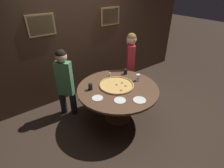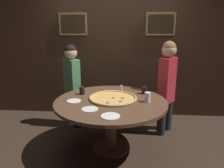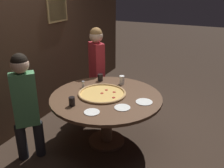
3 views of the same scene
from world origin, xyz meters
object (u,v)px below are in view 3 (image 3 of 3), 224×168
at_px(condiment_shaker, 83,84).
at_px(dining_table, 106,105).
at_px(drink_cup_near_left, 100,77).
at_px(diner_side_left, 97,65).
at_px(giant_pizza, 102,93).
at_px(white_plate_left_side, 144,102).
at_px(white_plate_beside_cup, 122,108).
at_px(drink_cup_front_edge, 72,101).
at_px(diner_far_left, 25,102).
at_px(white_plate_near_front, 92,112).
at_px(drink_cup_centre_back, 122,80).

bearing_deg(condiment_shaker, dining_table, -106.41).
height_order(drink_cup_near_left, diner_side_left, diner_side_left).
relative_size(giant_pizza, white_plate_left_side, 3.06).
distance_m(dining_table, diner_side_left, 1.07).
relative_size(giant_pizza, white_plate_beside_cup, 3.31).
bearing_deg(drink_cup_front_edge, dining_table, -29.71).
distance_m(drink_cup_front_edge, white_plate_left_side, 0.92).
xyz_separation_m(white_plate_left_side, diner_far_left, (-0.76, 1.29, 0.06)).
relative_size(dining_table, drink_cup_front_edge, 13.17).
height_order(white_plate_near_front, white_plate_left_side, same).
xyz_separation_m(drink_cup_front_edge, white_plate_beside_cup, (0.21, -0.59, -0.05)).
height_order(dining_table, white_plate_near_front, white_plate_near_front).
xyz_separation_m(drink_cup_near_left, diner_side_left, (0.37, 0.27, 0.06)).
height_order(condiment_shaker, diner_far_left, diner_far_left).
bearing_deg(drink_cup_near_left, diner_far_left, 161.03).
bearing_deg(drink_cup_front_edge, diner_side_left, 15.37).
height_order(giant_pizza, diner_side_left, diner_side_left).
height_order(white_plate_beside_cup, diner_far_left, diner_far_left).
distance_m(drink_cup_front_edge, diner_side_left, 1.34).
height_order(giant_pizza, white_plate_left_side, giant_pizza).
xyz_separation_m(drink_cup_centre_back, drink_cup_front_edge, (-0.93, 0.27, -0.01)).
bearing_deg(giant_pizza, white_plate_near_front, -165.51).
bearing_deg(diner_side_left, condiment_shaker, -41.29).
bearing_deg(diner_side_left, giant_pizza, -21.38).
bearing_deg(dining_table, condiment_shaker, 73.59).
bearing_deg(drink_cup_front_edge, white_plate_near_front, -99.07).
relative_size(drink_cup_front_edge, condiment_shaker, 1.19).
height_order(giant_pizza, drink_cup_front_edge, drink_cup_front_edge).
bearing_deg(diner_far_left, drink_cup_centre_back, -168.89).
xyz_separation_m(drink_cup_front_edge, diner_side_left, (1.29, 0.36, 0.05)).
bearing_deg(white_plate_near_front, diner_side_left, 26.46).
bearing_deg(drink_cup_front_edge, drink_cup_centre_back, -16.28).
distance_m(giant_pizza, diner_side_left, 0.99).
distance_m(drink_cup_centre_back, diner_far_left, 1.44).
distance_m(drink_cup_near_left, diner_far_left, 1.27).
xyz_separation_m(giant_pizza, diner_far_left, (-0.75, 0.68, 0.05)).
relative_size(white_plate_beside_cup, diner_far_left, 0.14).
bearing_deg(giant_pizza, condiment_shaker, 74.08).
height_order(giant_pizza, diner_far_left, diner_far_left).
bearing_deg(diner_side_left, white_plate_near_front, -27.89).
height_order(drink_cup_centre_back, condiment_shaker, drink_cup_centre_back).
bearing_deg(dining_table, white_plate_beside_cup, -123.93).
relative_size(drink_cup_near_left, white_plate_left_side, 0.50).
relative_size(dining_table, diner_far_left, 1.07).
height_order(drink_cup_near_left, white_plate_left_side, drink_cup_near_left).
relative_size(condiment_shaker, diner_far_left, 0.07).
bearing_deg(white_plate_left_side, condiment_shaker, 84.63).
bearing_deg(diner_side_left, white_plate_beside_cup, -12.99).
height_order(white_plate_left_side, condiment_shaker, condiment_shaker).
height_order(white_plate_left_side, diner_side_left, diner_side_left).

